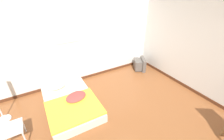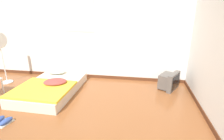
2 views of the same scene
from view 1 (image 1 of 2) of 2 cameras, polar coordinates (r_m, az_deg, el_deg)
name	(u,v)px [view 1 (image 1 of 2)]	position (r m, az deg, el deg)	size (l,w,h in m)	color
ground_plane	(120,133)	(3.55, 3.16, -22.84)	(20.00, 20.00, 0.00)	brown
wall_back	(76,43)	(4.72, -13.60, 9.91)	(7.83, 0.08, 2.60)	silver
wall_right	(211,54)	(4.63, 33.53, 5.24)	(0.08, 7.37, 2.60)	silver
mattress_bed	(71,103)	(4.15, -15.47, -11.91)	(1.26, 1.89, 0.36)	beige
crt_tv	(140,64)	(5.77, 10.57, 2.20)	(0.58, 0.64, 0.44)	#56514C
side_stool	(11,131)	(3.72, -33.95, -18.64)	(0.42, 0.42, 0.41)	silver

